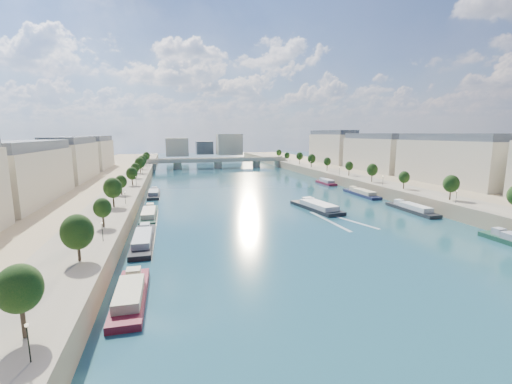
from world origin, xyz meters
TOP-DOWN VIEW (x-y plane):
  - ground at (0.00, 100.00)m, footprint 700.00×700.00m
  - quay_left at (-72.00, 100.00)m, footprint 44.00×520.00m
  - quay_right at (72.00, 100.00)m, footprint 44.00×520.00m
  - pave_left at (-57.00, 100.00)m, footprint 14.00×520.00m
  - pave_right at (57.00, 100.00)m, footprint 14.00×520.00m
  - trees_left at (-55.00, 102.00)m, footprint 4.80×268.80m
  - trees_right at (55.00, 110.00)m, footprint 4.80×268.80m
  - lamps_left at (-52.50, 90.00)m, footprint 0.36×200.36m
  - lamps_right at (52.50, 105.00)m, footprint 0.36×200.36m
  - buildings_left at (-85.00, 112.00)m, footprint 16.00×226.00m
  - buildings_right at (85.00, 112.00)m, footprint 16.00×226.00m
  - skyline at (3.19, 319.52)m, footprint 79.00×42.00m
  - bridge at (0.00, 229.66)m, footprint 112.00×12.00m
  - tour_barge at (13.75, 68.38)m, footprint 11.45×26.63m
  - wake at (13.75, 51.73)m, footprint 11.77×26.03m
  - moored_barges_left at (-45.50, 44.63)m, footprint 5.00×159.20m
  - moored_barges_right at (45.50, 52.44)m, footprint 5.00×158.54m

SIDE VIEW (x-z plane):
  - ground at x=0.00m, z-range 0.00..0.00m
  - wake at x=13.75m, z-range 0.00..0.04m
  - moored_barges_left at x=-45.50m, z-range -0.96..2.64m
  - moored_barges_right at x=45.50m, z-range -0.96..2.64m
  - tour_barge at x=13.75m, z-range -0.89..2.76m
  - quay_left at x=-72.00m, z-range 0.00..5.00m
  - quay_right at x=72.00m, z-range 0.00..5.00m
  - pave_left at x=-57.00m, z-range 5.00..5.10m
  - pave_right at x=57.00m, z-range 5.00..5.10m
  - bridge at x=0.00m, z-range 1.01..9.16m
  - lamps_left at x=-52.50m, z-range 5.64..9.92m
  - lamps_right at x=52.50m, z-range 5.64..9.92m
  - trees_left at x=-55.00m, z-range 6.35..14.61m
  - trees_right at x=55.00m, z-range 6.35..14.61m
  - skyline at x=3.19m, z-range 3.66..25.66m
  - buildings_left at x=-85.00m, z-range 4.85..28.05m
  - buildings_right at x=85.00m, z-range 4.85..28.05m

